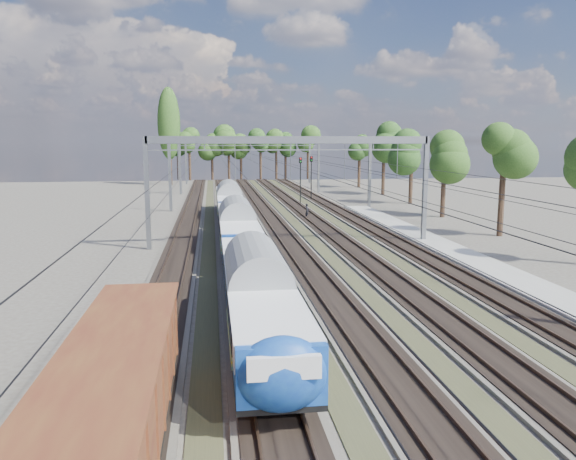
{
  "coord_description": "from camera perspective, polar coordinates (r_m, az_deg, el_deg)",
  "views": [
    {
      "loc": [
        -6.37,
        -15.44,
        8.59
      ],
      "look_at": [
        -1.46,
        20.78,
        2.8
      ],
      "focal_mm": 35.0,
      "sensor_mm": 36.0,
      "label": 1
    }
  ],
  "objects": [
    {
      "name": "freight_boxcar",
      "position": [
        15.97,
        -17.14,
        -15.82
      ],
      "size": [
        2.63,
        12.7,
        3.27
      ],
      "color": "black",
      "rests_on": "ground"
    },
    {
      "name": "platform",
      "position": [
        40.8,
        19.28,
        -3.45
      ],
      "size": [
        3.0,
        70.0,
        0.3
      ],
      "primitive_type": "cube",
      "color": "gray",
      "rests_on": "ground"
    },
    {
      "name": "tree_belt",
      "position": [
        108.22,
        -0.48,
        8.73
      ],
      "size": [
        38.74,
        98.33,
        11.59
      ],
      "color": "black",
      "rests_on": "ground"
    },
    {
      "name": "poplar",
      "position": [
        113.78,
        -12.01,
        10.47
      ],
      "size": [
        4.4,
        4.4,
        19.04
      ],
      "color": "black",
      "rests_on": "ground"
    },
    {
      "name": "track_bed",
      "position": [
        61.36,
        -1.68,
        1.05
      ],
      "size": [
        21.0,
        130.0,
        0.34
      ],
      "color": "#47423A",
      "rests_on": "ground"
    },
    {
      "name": "catenary",
      "position": [
        68.49,
        -2.11,
        7.17
      ],
      "size": [
        25.65,
        130.0,
        9.0
      ],
      "color": "slate",
      "rests_on": "ground"
    },
    {
      "name": "emu_train",
      "position": [
        43.93,
        -5.2,
        0.83
      ],
      "size": [
        2.76,
        58.44,
        4.04
      ],
      "color": "black",
      "rests_on": "ground"
    },
    {
      "name": "signal_far",
      "position": [
        82.15,
        2.38,
        5.84
      ],
      "size": [
        0.46,
        0.43,
        6.43
      ],
      "rotation": [
        0.0,
        0.0,
        -0.43
      ],
      "color": "black",
      "rests_on": "ground"
    },
    {
      "name": "signal_near",
      "position": [
        76.1,
        1.27,
        5.61
      ],
      "size": [
        0.44,
        0.4,
        6.45
      ],
      "rotation": [
        0.0,
        0.0,
        -0.22
      ],
      "color": "black",
      "rests_on": "ground"
    },
    {
      "name": "worker",
      "position": [
        63.38,
        1.96,
        1.96
      ],
      "size": [
        0.57,
        0.7,
        1.64
      ],
      "primitive_type": "imported",
      "rotation": [
        0.0,
        0.0,
        1.23
      ],
      "color": "black",
      "rests_on": "ground"
    },
    {
      "name": "ground",
      "position": [
        18.78,
        13.77,
        -18.5
      ],
      "size": [
        220.0,
        220.0,
        0.0
      ],
      "primitive_type": "plane",
      "color": "#47423A",
      "rests_on": "ground"
    }
  ]
}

